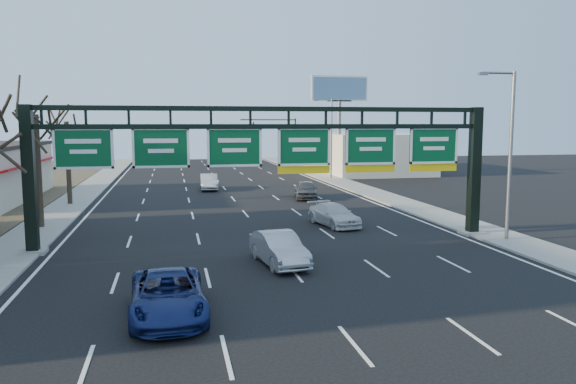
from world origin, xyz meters
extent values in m
plane|color=black|center=(0.00, 0.00, 0.00)|extent=(160.00, 160.00, 0.00)
cube|color=gray|center=(-12.80, 20.00, 0.06)|extent=(3.00, 120.00, 0.12)
cube|color=gray|center=(12.80, 20.00, 0.06)|extent=(3.00, 120.00, 0.12)
cube|color=white|center=(0.00, 20.00, 0.01)|extent=(21.60, 120.00, 0.01)
cube|color=black|center=(-11.70, 8.00, 3.60)|extent=(0.55, 0.55, 7.20)
cube|color=gray|center=(-11.70, 8.00, 0.10)|extent=(1.20, 1.20, 0.20)
cube|color=black|center=(11.70, 8.00, 3.60)|extent=(0.55, 0.55, 7.20)
cube|color=gray|center=(11.70, 8.00, 0.10)|extent=(1.20, 1.20, 0.20)
cube|color=black|center=(0.00, 8.00, 7.05)|extent=(23.40, 0.25, 0.25)
cube|color=black|center=(0.00, 8.00, 6.15)|extent=(23.40, 0.25, 0.25)
cube|color=#054924|center=(-9.17, 8.00, 5.10)|extent=(2.80, 0.10, 2.00)
cube|color=#054924|center=(-5.50, 8.00, 5.10)|extent=(2.80, 0.10, 2.00)
cube|color=#054924|center=(-1.83, 8.00, 5.10)|extent=(2.80, 0.10, 2.00)
cube|color=#054924|center=(1.83, 8.00, 5.10)|extent=(2.80, 0.10, 2.00)
cube|color=yellow|center=(1.83, 8.00, 3.88)|extent=(2.80, 0.10, 0.40)
cube|color=#054924|center=(5.50, 8.00, 5.10)|extent=(2.80, 0.10, 2.00)
cube|color=yellow|center=(5.50, 8.00, 3.88)|extent=(2.80, 0.10, 0.40)
cube|color=#054924|center=(9.17, 8.00, 5.10)|extent=(2.80, 0.10, 2.00)
cube|color=yellow|center=(9.17, 8.00, 3.88)|extent=(2.80, 0.10, 0.40)
cube|color=#AB1114|center=(-16.40, 29.00, 3.00)|extent=(1.20, 18.00, 0.40)
cube|color=beige|center=(20.00, 50.00, 2.50)|extent=(12.00, 20.00, 5.00)
cylinder|color=#30281B|center=(-12.80, 15.00, 3.54)|extent=(0.36, 0.36, 6.84)
cylinder|color=#30281B|center=(-12.80, 25.00, 3.35)|extent=(0.36, 0.36, 6.46)
cylinder|color=slate|center=(12.60, 6.00, 4.62)|extent=(0.20, 0.20, 9.00)
cylinder|color=slate|center=(11.70, 6.00, 9.02)|extent=(1.80, 0.12, 0.12)
cube|color=slate|center=(10.80, 6.00, 8.97)|extent=(0.50, 0.22, 0.15)
cylinder|color=slate|center=(12.60, 40.00, 4.62)|extent=(0.20, 0.20, 9.00)
cylinder|color=slate|center=(11.70, 40.00, 9.02)|extent=(1.80, 0.12, 0.12)
cube|color=slate|center=(10.80, 40.00, 8.97)|extent=(0.50, 0.22, 0.15)
cylinder|color=slate|center=(15.00, 45.00, 4.50)|extent=(0.50, 0.50, 9.00)
cube|color=slate|center=(15.00, 45.00, 9.00)|extent=(3.00, 0.30, 0.20)
cube|color=white|center=(15.00, 45.00, 10.50)|extent=(7.00, 0.30, 3.00)
cube|color=#5179A2|center=(15.00, 44.80, 10.50)|extent=(6.60, 0.05, 2.60)
cylinder|color=black|center=(11.80, 55.00, 3.50)|extent=(0.18, 0.18, 7.00)
cylinder|color=black|center=(8.00, 55.00, 6.80)|extent=(7.60, 0.14, 0.14)
imported|color=black|center=(6.00, 55.00, 6.00)|extent=(0.20, 0.20, 1.00)
imported|color=black|center=(2.00, 55.00, 6.00)|extent=(0.54, 0.54, 1.62)
imported|color=navy|center=(-5.23, -2.44, 0.72)|extent=(2.56, 5.28, 1.45)
imported|color=#A6A6AB|center=(-0.38, 3.51, 0.73)|extent=(2.18, 4.61, 1.46)
imported|color=silver|center=(4.80, 12.37, 0.67)|extent=(2.76, 4.88, 1.33)
imported|color=#424548|center=(6.02, 24.91, 0.76)|extent=(2.55, 4.69, 1.51)
imported|color=silver|center=(-1.53, 33.00, 0.75)|extent=(1.74, 4.58, 1.49)
camera|label=1|loc=(-5.01, -20.69, 6.31)|focal=35.00mm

